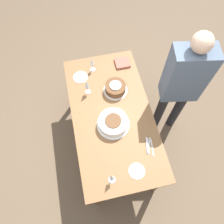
% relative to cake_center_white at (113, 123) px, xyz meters
% --- Properties ---
extents(ground_plane, '(12.00, 12.00, 0.00)m').
position_rel_cake_center_white_xyz_m(ground_plane, '(0.12, -0.01, -0.83)').
color(ground_plane, brown).
extents(dining_table, '(1.67, 0.86, 0.78)m').
position_rel_cake_center_white_xyz_m(dining_table, '(0.12, -0.01, -0.16)').
color(dining_table, brown).
rests_on(dining_table, ground_plane).
extents(cake_center_white, '(0.35, 0.35, 0.10)m').
position_rel_cake_center_white_xyz_m(cake_center_white, '(0.00, 0.00, 0.00)').
color(cake_center_white, white).
rests_on(cake_center_white, dining_table).
extents(cake_front_chocolate, '(0.28, 0.28, 0.11)m').
position_rel_cake_center_white_xyz_m(cake_front_chocolate, '(0.41, -0.12, 0.00)').
color(cake_front_chocolate, white).
rests_on(cake_front_chocolate, dining_table).
extents(wine_glass_near, '(0.06, 0.06, 0.20)m').
position_rel_cake_center_white_xyz_m(wine_glass_near, '(0.76, 0.08, 0.08)').
color(wine_glass_near, silver).
rests_on(wine_glass_near, dining_table).
extents(wine_glass_far, '(0.06, 0.06, 0.21)m').
position_rel_cake_center_white_xyz_m(wine_glass_far, '(0.46, 0.19, 0.10)').
color(wine_glass_far, silver).
rests_on(wine_glass_far, dining_table).
extents(wine_glass_extra, '(0.07, 0.07, 0.19)m').
position_rel_cake_center_white_xyz_m(wine_glass_extra, '(-0.55, 0.14, 0.08)').
color(wine_glass_extra, silver).
rests_on(wine_glass_extra, dining_table).
extents(dessert_plate_left, '(0.16, 0.16, 0.01)m').
position_rel_cake_center_white_xyz_m(dessert_plate_left, '(-0.52, -0.11, -0.04)').
color(dessert_plate_left, white).
rests_on(dessert_plate_left, dining_table).
extents(dessert_plate_right, '(0.17, 0.17, 0.01)m').
position_rel_cake_center_white_xyz_m(dessert_plate_right, '(0.68, 0.24, -0.04)').
color(dessert_plate_right, white).
rests_on(dessert_plate_right, dining_table).
extents(fork_pile, '(0.21, 0.09, 0.01)m').
position_rel_cake_center_white_xyz_m(fork_pile, '(-0.31, -0.30, -0.04)').
color(fork_pile, silver).
rests_on(fork_pile, dining_table).
extents(napkin_stack, '(0.15, 0.17, 0.03)m').
position_rel_cake_center_white_xyz_m(napkin_stack, '(0.77, -0.29, -0.03)').
color(napkin_stack, '#B75B4C').
rests_on(napkin_stack, dining_table).
extents(person_cutting, '(0.29, 0.43, 1.68)m').
position_rel_cake_center_white_xyz_m(person_cutting, '(0.20, -0.78, 0.19)').
color(person_cutting, '#232328').
rests_on(person_cutting, ground_plane).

